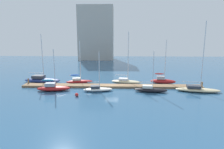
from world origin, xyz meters
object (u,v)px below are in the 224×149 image
Objects in this scene: sailboat_3 at (98,89)px; harbor_building_distant at (96,33)px; sailboat_4 at (126,81)px; sailboat_5 at (150,89)px; sailboat_1 at (53,88)px; sailboat_7 at (197,89)px; sailboat_0 at (42,80)px; sailboat_6 at (163,80)px; sailboat_2 at (79,81)px; mooring_buoy_red at (77,95)px.

harbor_building_distant reaches higher than sailboat_3.
sailboat_3 is 0.67× the size of sailboat_4.
sailboat_4 reaches higher than sailboat_3.
harbor_building_distant is (-10.97, 42.80, 10.45)m from sailboat_4.
sailboat_5 is (9.04, -0.16, 0.05)m from sailboat_3.
sailboat_1 is 0.61× the size of sailboat_7.
sailboat_6 is (24.78, -0.01, 0.05)m from sailboat_0.
sailboat_2 is at bearing -164.72° from sailboat_4.
sailboat_2 reaches higher than mooring_buoy_red.
mooring_buoy_red is at bearing -86.85° from harbor_building_distant.
sailboat_6 reaches higher than sailboat_3.
sailboat_0 is 0.45× the size of harbor_building_distant.
sailboat_5 is at bearing -73.15° from harbor_building_distant.
mooring_buoy_red is (1.45, -8.69, -0.27)m from sailboat_2.
sailboat_1 is 21.17m from sailboat_6.
sailboat_0 reaches higher than mooring_buoy_red.
sailboat_6 is 0.74× the size of sailboat_7.
sailboat_3 is at bearing -6.48° from sailboat_1.
sailboat_1 is 16.81m from sailboat_5.
sailboat_3 is at bearing -117.79° from sailboat_4.
sailboat_0 is 0.95× the size of sailboat_4.
sailboat_2 is 22.22m from sailboat_7.
sailboat_1 is at bearing -173.62° from sailboat_5.
sailboat_3 is 8.04m from sailboat_4.
sailboat_4 reaches higher than sailboat_5.
harbor_building_distant is at bearing 113.76° from sailboat_5.
sailboat_6 is (3.49, 6.19, 0.17)m from sailboat_5.
sailboat_3 is (7.77, 0.01, -0.15)m from sailboat_1.
harbor_building_distant reaches higher than sailboat_1.
sailboat_0 is at bearing 146.05° from sailboat_3.
mooring_buoy_red is at bearing -39.18° from sailboat_1.
sailboat_6 is (12.53, 6.02, 0.22)m from sailboat_3.
sailboat_5 is 8.10m from sailboat_7.
sailboat_0 is 17.41× the size of mooring_buoy_red.
harbor_building_distant is at bearing 124.71° from sailboat_7.
sailboat_2 is 44.62m from harbor_building_distant.
sailboat_5 is 52.41m from harbor_building_distant.
sailboat_4 is 7.40m from sailboat_6.
sailboat_1 is 7.77m from sailboat_3.
sailboat_6 is 0.40× the size of harbor_building_distant.
sailboat_2 is at bearing -88.14° from harbor_building_distant.
sailboat_1 is 0.85× the size of sailboat_2.
sailboat_7 is at bearing -25.29° from sailboat_2.
sailboat_6 is 7.37m from sailboat_7.
sailboat_4 is at bearing 163.20° from sailboat_7.
sailboat_1 is (4.48, -6.04, -0.02)m from sailboat_0.
sailboat_4 is at bearing -75.62° from harbor_building_distant.
harbor_building_distant is at bearing 121.33° from sailboat_6.
sailboat_3 is 17.13m from sailboat_7.
sailboat_7 is (29.38, -5.76, -0.08)m from sailboat_0.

